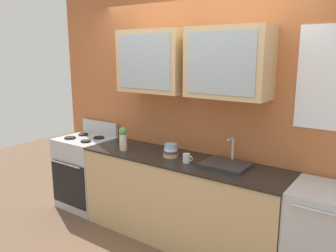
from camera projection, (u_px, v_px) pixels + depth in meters
ground_plane at (180, 239)px, 3.66m from camera, size 10.00×10.00×0.00m
back_wall_unit at (197, 98)px, 3.58m from camera, size 4.06×0.45×2.75m
counter at (180, 200)px, 3.56m from camera, size 2.25×0.61×0.90m
stove_range at (86, 172)px, 4.38m from camera, size 0.65×0.62×1.08m
sink_faucet at (226, 164)px, 3.24m from camera, size 0.44×0.36×0.26m
bowl_stack at (171, 151)px, 3.52m from camera, size 0.16×0.16×0.14m
vase at (123, 138)px, 3.74m from camera, size 0.09×0.09×0.26m
cup_near_sink at (187, 158)px, 3.33m from camera, size 0.11×0.07×0.09m
dishwasher at (326, 243)px, 2.75m from camera, size 0.60×0.60×0.90m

